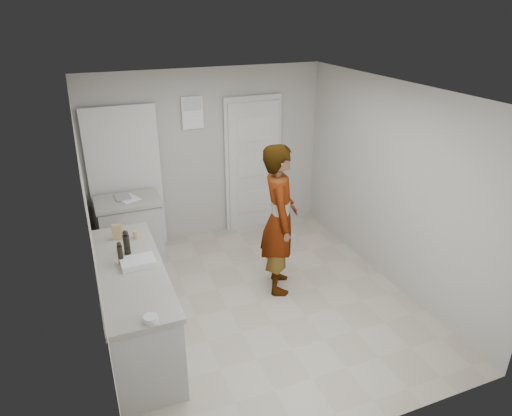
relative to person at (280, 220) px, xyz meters
name	(u,v)px	position (x,y,z in m)	size (l,w,h in m)	color
ground	(259,302)	(-0.35, -0.23, -0.93)	(4.00, 4.00, 0.00)	#ABA390
room_shell	(198,173)	(-0.53, 1.72, 0.09)	(4.00, 4.00, 4.00)	#A9A69F
main_counter	(136,310)	(-1.80, -0.43, -0.51)	(0.64, 1.96, 0.93)	beige
side_counter	(131,233)	(-1.60, 1.32, -0.50)	(0.84, 0.61, 0.93)	beige
person	(280,220)	(0.00, 0.00, 0.00)	(0.68, 0.45, 1.87)	silver
cake_mix_box	(117,232)	(-1.84, 0.23, 0.08)	(0.11, 0.05, 0.18)	#99714C
spice_jar	(136,235)	(-1.66, 0.17, 0.04)	(0.06, 0.06, 0.09)	tan
oil_cruet_a	(126,243)	(-1.79, -0.13, 0.12)	(0.07, 0.07, 0.27)	black
oil_cruet_b	(120,253)	(-1.87, -0.31, 0.11)	(0.05, 0.05, 0.24)	black
baking_dish	(138,262)	(-1.72, -0.40, 0.02)	(0.34, 0.24, 0.06)	silver
egg_bowl	(151,319)	(-1.76, -1.33, 0.01)	(0.12, 0.12, 0.05)	silver
papers	(128,198)	(-1.59, 1.35, 0.00)	(0.23, 0.29, 0.01)	white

